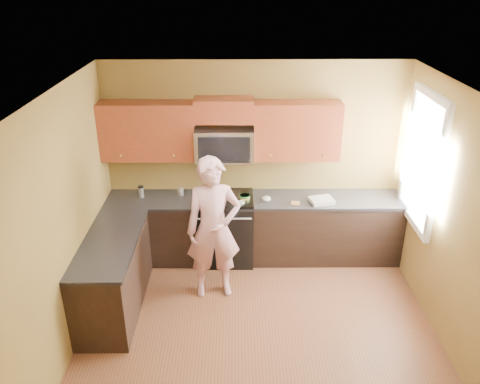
{
  "coord_description": "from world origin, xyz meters",
  "views": [
    {
      "loc": [
        -0.24,
        -4.12,
        3.74
      ],
      "look_at": [
        -0.2,
        1.3,
        1.2
      ],
      "focal_mm": 35.93,
      "sensor_mm": 36.0,
      "label": 1
    }
  ],
  "objects_px": {
    "microwave": "(225,159)",
    "woman": "(214,229)",
    "butter_tub": "(245,200)",
    "travel_mug": "(142,197)",
    "stove": "(225,228)",
    "frying_pan": "(226,206)"
  },
  "relations": [
    {
      "from": "frying_pan",
      "to": "butter_tub",
      "type": "distance_m",
      "value": 0.32
    },
    {
      "from": "woman",
      "to": "frying_pan",
      "type": "relative_size",
      "value": 3.73
    },
    {
      "from": "stove",
      "to": "travel_mug",
      "type": "xyz_separation_m",
      "value": [
        -1.13,
        0.07,
        0.45
      ]
    },
    {
      "from": "microwave",
      "to": "woman",
      "type": "relative_size",
      "value": 0.42
    },
    {
      "from": "butter_tub",
      "to": "travel_mug",
      "type": "height_order",
      "value": "travel_mug"
    },
    {
      "from": "microwave",
      "to": "frying_pan",
      "type": "xyz_separation_m",
      "value": [
        0.03,
        -0.38,
        -0.5
      ]
    },
    {
      "from": "butter_tub",
      "to": "frying_pan",
      "type": "bearing_deg",
      "value": -138.56
    },
    {
      "from": "microwave",
      "to": "frying_pan",
      "type": "distance_m",
      "value": 0.63
    },
    {
      "from": "microwave",
      "to": "woman",
      "type": "height_order",
      "value": "woman"
    },
    {
      "from": "woman",
      "to": "travel_mug",
      "type": "height_order",
      "value": "woman"
    },
    {
      "from": "stove",
      "to": "microwave",
      "type": "xyz_separation_m",
      "value": [
        0.0,
        0.12,
        0.97
      ]
    },
    {
      "from": "woman",
      "to": "frying_pan",
      "type": "xyz_separation_m",
      "value": [
        0.14,
        0.53,
        0.05
      ]
    },
    {
      "from": "butter_tub",
      "to": "travel_mug",
      "type": "xyz_separation_m",
      "value": [
        -1.4,
        0.11,
        0.0
      ]
    },
    {
      "from": "microwave",
      "to": "butter_tub",
      "type": "height_order",
      "value": "microwave"
    },
    {
      "from": "frying_pan",
      "to": "stove",
      "type": "bearing_deg",
      "value": 107.61
    },
    {
      "from": "butter_tub",
      "to": "travel_mug",
      "type": "relative_size",
      "value": 0.84
    },
    {
      "from": "travel_mug",
      "to": "frying_pan",
      "type": "bearing_deg",
      "value": -15.6
    },
    {
      "from": "frying_pan",
      "to": "travel_mug",
      "type": "height_order",
      "value": "travel_mug"
    },
    {
      "from": "microwave",
      "to": "stove",
      "type": "bearing_deg",
      "value": -90.0
    },
    {
      "from": "stove",
      "to": "travel_mug",
      "type": "height_order",
      "value": "travel_mug"
    },
    {
      "from": "microwave",
      "to": "travel_mug",
      "type": "height_order",
      "value": "microwave"
    },
    {
      "from": "stove",
      "to": "butter_tub",
      "type": "height_order",
      "value": "butter_tub"
    }
  ]
}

